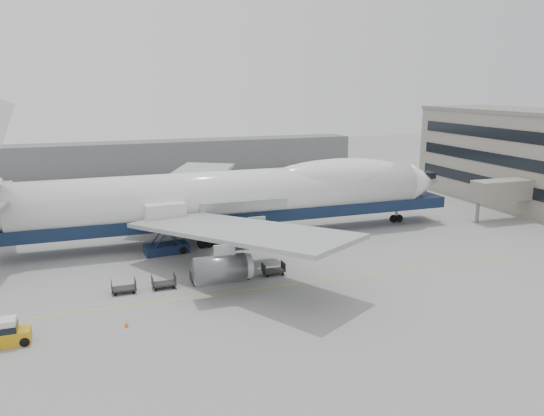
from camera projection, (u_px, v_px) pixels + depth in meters
name	position (u px, v px, depth m)	size (l,w,h in m)	color
ground	(258.00, 267.00, 58.05)	(260.00, 260.00, 0.00)	gray
apron_line	(277.00, 287.00, 52.54)	(60.00, 0.15, 0.01)	gold
hangar	(119.00, 158.00, 118.33)	(110.00, 8.00, 7.00)	slate
airliner	(234.00, 196.00, 68.00)	(67.00, 55.30, 19.98)	white
catering_truck	(165.00, 225.00, 62.28)	(5.22, 3.80, 6.11)	#182748
baggage_tug	(8.00, 333.00, 40.63)	(2.91, 1.66, 2.13)	#C59312
traffic_cone	(126.00, 324.00, 43.71)	(0.35, 0.35, 0.51)	orange
dolly_0	(124.00, 288.00, 50.82)	(2.30, 1.35, 1.30)	#2D2D30
dolly_1	(164.00, 283.00, 52.05)	(2.30, 1.35, 1.30)	#2D2D30
dolly_2	(202.00, 278.00, 53.28)	(2.30, 1.35, 1.30)	#2D2D30
dolly_3	(239.00, 274.00, 54.52)	(2.30, 1.35, 1.30)	#2D2D30
dolly_4	(273.00, 270.00, 55.75)	(2.30, 1.35, 1.30)	#2D2D30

